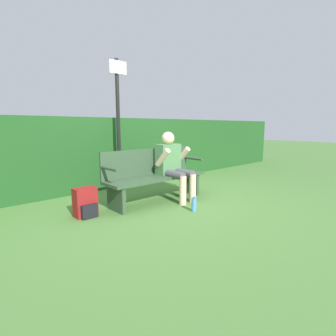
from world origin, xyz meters
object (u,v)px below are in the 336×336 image
Objects in this scene: person_seated at (172,163)px; signpost at (118,119)px; water_bottle at (194,205)px; parked_car at (70,136)px; park_bench at (154,175)px; backpack at (86,203)px.

signpost is (-0.32, 1.13, 0.74)m from person_seated.
water_bottle is 13.65m from parked_car.
park_bench reaches higher than backpack.
signpost is at bearing 39.92° from backpack.
parked_car is (3.63, 12.33, 0.20)m from park_bench.
signpost reaches higher than parked_car.
park_bench is 1.22m from backpack.
backpack is at bearing -98.48° from parked_car.
backpack is 13.22m from parked_car.
parked_car is (3.34, 12.46, 0.01)m from person_seated.
backpack is 0.09× the size of parked_car.
person_seated reaches higher than park_bench.
backpack is 1.91m from signpost.
person_seated reaches higher than backpack.
backpack is at bearing 178.69° from park_bench.
water_bottle is at bearing -86.79° from park_bench.
park_bench is 1.58× the size of person_seated.
person_seated is at bearing -92.07° from parked_car.
backpack is 0.16× the size of signpost.
person_seated is 0.91m from water_bottle.
park_bench is 4.48× the size of backpack.
park_bench is at bearing 155.54° from person_seated.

